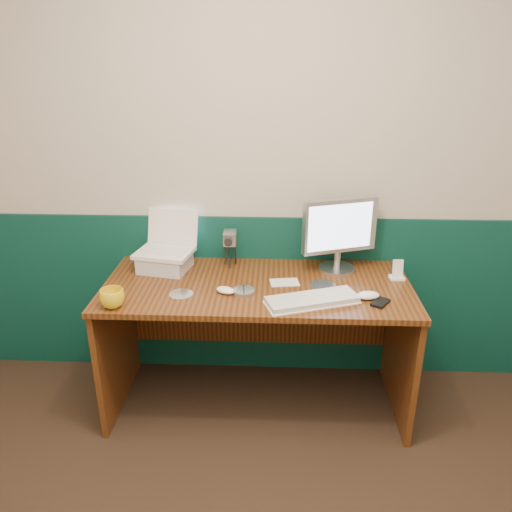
{
  "coord_description": "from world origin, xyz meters",
  "views": [
    {
      "loc": [
        0.07,
        -0.97,
        1.87
      ],
      "look_at": [
        -0.03,
        1.23,
        0.97
      ],
      "focal_mm": 35.0,
      "sensor_mm": 36.0,
      "label": 1
    }
  ],
  "objects_px": {
    "laptop": "(163,234)",
    "mug": "(112,298)",
    "monitor": "(339,235)",
    "keyboard": "(312,300)",
    "desk": "(257,346)",
    "camcorder": "(230,249)"
  },
  "relations": [
    {
      "from": "camcorder",
      "to": "keyboard",
      "type": "bearing_deg",
      "value": -47.52
    },
    {
      "from": "monitor",
      "to": "camcorder",
      "type": "bearing_deg",
      "value": 156.95
    },
    {
      "from": "desk",
      "to": "mug",
      "type": "height_order",
      "value": "mug"
    },
    {
      "from": "desk",
      "to": "keyboard",
      "type": "xyz_separation_m",
      "value": [
        0.27,
        -0.2,
        0.39
      ]
    },
    {
      "from": "laptop",
      "to": "monitor",
      "type": "relative_size",
      "value": 0.71
    },
    {
      "from": "laptop",
      "to": "keyboard",
      "type": "distance_m",
      "value": 0.89
    },
    {
      "from": "keyboard",
      "to": "camcorder",
      "type": "xyz_separation_m",
      "value": [
        -0.43,
        0.44,
        0.09
      ]
    },
    {
      "from": "monitor",
      "to": "keyboard",
      "type": "xyz_separation_m",
      "value": [
        -0.16,
        -0.4,
        -0.19
      ]
    },
    {
      "from": "keyboard",
      "to": "mug",
      "type": "xyz_separation_m",
      "value": [
        -0.94,
        -0.08,
        0.03
      ]
    },
    {
      "from": "keyboard",
      "to": "mug",
      "type": "height_order",
      "value": "mug"
    },
    {
      "from": "keyboard",
      "to": "desk",
      "type": "bearing_deg",
      "value": 124.87
    },
    {
      "from": "monitor",
      "to": "mug",
      "type": "relative_size",
      "value": 3.55
    },
    {
      "from": "desk",
      "to": "camcorder",
      "type": "bearing_deg",
      "value": 123.8
    },
    {
      "from": "keyboard",
      "to": "mug",
      "type": "distance_m",
      "value": 0.95
    },
    {
      "from": "monitor",
      "to": "camcorder",
      "type": "distance_m",
      "value": 0.61
    },
    {
      "from": "laptop",
      "to": "mug",
      "type": "height_order",
      "value": "laptop"
    },
    {
      "from": "monitor",
      "to": "laptop",
      "type": "bearing_deg",
      "value": 162.73
    },
    {
      "from": "monitor",
      "to": "mug",
      "type": "xyz_separation_m",
      "value": [
        -1.1,
        -0.48,
        -0.16
      ]
    },
    {
      "from": "monitor",
      "to": "mug",
      "type": "height_order",
      "value": "monitor"
    },
    {
      "from": "desk",
      "to": "laptop",
      "type": "height_order",
      "value": "laptop"
    },
    {
      "from": "laptop",
      "to": "camcorder",
      "type": "bearing_deg",
      "value": 22.75
    },
    {
      "from": "monitor",
      "to": "keyboard",
      "type": "height_order",
      "value": "monitor"
    }
  ]
}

